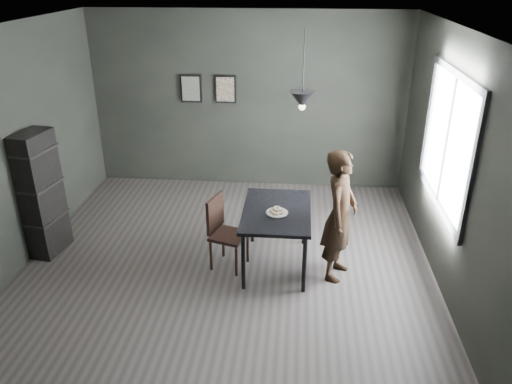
# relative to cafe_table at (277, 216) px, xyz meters

# --- Properties ---
(ground) EXTENTS (5.00, 5.00, 0.00)m
(ground) POSITION_rel_cafe_table_xyz_m (-0.60, 0.00, -0.67)
(ground) COLOR #322D2B
(ground) RESTS_ON ground
(back_wall) EXTENTS (5.00, 0.10, 2.80)m
(back_wall) POSITION_rel_cafe_table_xyz_m (-0.60, 2.50, 0.73)
(back_wall) COLOR black
(back_wall) RESTS_ON ground
(ceiling) EXTENTS (5.00, 5.00, 0.02)m
(ceiling) POSITION_rel_cafe_table_xyz_m (-0.60, 0.00, 2.13)
(ceiling) COLOR silver
(ceiling) RESTS_ON ground
(window_assembly) EXTENTS (0.04, 1.96, 1.56)m
(window_assembly) POSITION_rel_cafe_table_xyz_m (1.87, 0.20, 0.93)
(window_assembly) COLOR white
(window_assembly) RESTS_ON ground
(cafe_table) EXTENTS (0.80, 1.20, 0.75)m
(cafe_table) POSITION_rel_cafe_table_xyz_m (0.00, 0.00, 0.00)
(cafe_table) COLOR black
(cafe_table) RESTS_ON ground
(white_plate) EXTENTS (0.23, 0.23, 0.01)m
(white_plate) POSITION_rel_cafe_table_xyz_m (0.01, -0.10, 0.08)
(white_plate) COLOR white
(white_plate) RESTS_ON cafe_table
(donut_pile) EXTENTS (0.18, 0.18, 0.08)m
(donut_pile) POSITION_rel_cafe_table_xyz_m (0.01, -0.10, 0.12)
(donut_pile) COLOR #F9EEC2
(donut_pile) RESTS_ON white_plate
(woman) EXTENTS (0.54, 0.66, 1.57)m
(woman) POSITION_rel_cafe_table_xyz_m (0.73, -0.15, 0.11)
(woman) COLOR black
(woman) RESTS_ON ground
(wood_chair) EXTENTS (0.49, 0.49, 0.91)m
(wood_chair) POSITION_rel_cafe_table_xyz_m (-0.64, -0.06, -0.16)
(wood_chair) COLOR black
(wood_chair) RESTS_ON ground
(shelf_unit) EXTENTS (0.38, 0.57, 1.60)m
(shelf_unit) POSITION_rel_cafe_table_xyz_m (-2.92, 0.07, 0.13)
(shelf_unit) COLOR black
(shelf_unit) RESTS_ON ground
(pendant_lamp) EXTENTS (0.28, 0.28, 0.86)m
(pendant_lamp) POSITION_rel_cafe_table_xyz_m (0.25, 0.10, 1.38)
(pendant_lamp) COLOR black
(pendant_lamp) RESTS_ON ground
(framed_print_left) EXTENTS (0.34, 0.04, 0.44)m
(framed_print_left) POSITION_rel_cafe_table_xyz_m (-1.50, 2.47, 0.93)
(framed_print_left) COLOR black
(framed_print_left) RESTS_ON ground
(framed_print_right) EXTENTS (0.34, 0.04, 0.44)m
(framed_print_right) POSITION_rel_cafe_table_xyz_m (-0.95, 2.47, 0.93)
(framed_print_right) COLOR black
(framed_print_right) RESTS_ON ground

